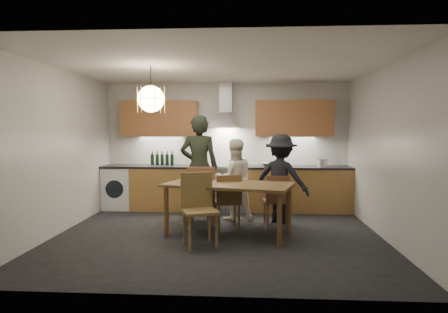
# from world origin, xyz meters

# --- Properties ---
(ground) EXTENTS (5.00, 5.00, 0.00)m
(ground) POSITION_xyz_m (0.00, 0.00, 0.00)
(ground) COLOR black
(ground) RESTS_ON ground
(room_shell) EXTENTS (5.02, 4.52, 2.61)m
(room_shell) POSITION_xyz_m (0.00, 0.00, 1.71)
(room_shell) COLOR white
(room_shell) RESTS_ON ground
(counter_run) EXTENTS (5.00, 0.62, 0.90)m
(counter_run) POSITION_xyz_m (0.02, 1.95, 0.45)
(counter_run) COLOR #BB8A48
(counter_run) RESTS_ON ground
(range_stove) EXTENTS (0.90, 0.60, 0.92)m
(range_stove) POSITION_xyz_m (0.00, 1.94, 0.44)
(range_stove) COLOR silver
(range_stove) RESTS_ON ground
(wall_fixtures) EXTENTS (4.30, 0.54, 1.10)m
(wall_fixtures) POSITION_xyz_m (0.00, 2.07, 1.87)
(wall_fixtures) COLOR #B97847
(wall_fixtures) RESTS_ON ground
(pendant_lamp) EXTENTS (0.43, 0.43, 0.70)m
(pendant_lamp) POSITION_xyz_m (-1.00, -0.10, 2.10)
(pendant_lamp) COLOR black
(pendant_lamp) RESTS_ON ground
(dining_table) EXTENTS (2.10, 1.42, 0.81)m
(dining_table) POSITION_xyz_m (0.16, 0.04, 0.72)
(dining_table) COLOR brown
(dining_table) RESTS_ON ground
(chair_back_left) EXTENTS (0.48, 0.48, 1.02)m
(chair_back_left) POSITION_xyz_m (-0.32, 0.55, 0.59)
(chair_back_left) COLOR brown
(chair_back_left) RESTS_ON ground
(chair_back_mid) EXTENTS (0.50, 0.50, 0.91)m
(chair_back_mid) POSITION_xyz_m (0.14, 0.37, 0.52)
(chair_back_mid) COLOR brown
(chair_back_mid) RESTS_ON ground
(chair_back_right) EXTENTS (0.44, 0.44, 0.87)m
(chair_back_right) POSITION_xyz_m (0.94, 0.60, 0.50)
(chair_back_right) COLOR brown
(chair_back_right) RESTS_ON ground
(chair_front) EXTENTS (0.60, 0.60, 1.03)m
(chair_front) POSITION_xyz_m (-0.24, -0.50, 0.59)
(chair_front) COLOR brown
(chair_front) RESTS_ON ground
(person_left) EXTENTS (0.71, 0.47, 1.90)m
(person_left) POSITION_xyz_m (-0.44, 1.17, 0.95)
(person_left) COLOR black
(person_left) RESTS_ON ground
(person_mid) EXTENTS (0.85, 0.74, 1.47)m
(person_mid) POSITION_xyz_m (0.21, 1.13, 0.73)
(person_mid) COLOR white
(person_mid) RESTS_ON ground
(person_right) EXTENTS (1.15, 0.94, 1.55)m
(person_right) POSITION_xyz_m (1.04, 0.97, 0.78)
(person_right) COLOR black
(person_right) RESTS_ON ground
(mixing_bowl) EXTENTS (0.38, 0.38, 0.08)m
(mixing_bowl) POSITION_xyz_m (0.88, 1.85, 0.94)
(mixing_bowl) COLOR #ABACAF
(mixing_bowl) RESTS_ON counter_run
(stock_pot) EXTENTS (0.25, 0.25, 0.14)m
(stock_pot) POSITION_xyz_m (1.93, 1.93, 0.97)
(stock_pot) COLOR silver
(stock_pot) RESTS_ON counter_run
(wine_bottles) EXTENTS (0.48, 0.07, 0.29)m
(wine_bottles) POSITION_xyz_m (-1.31, 2.03, 1.05)
(wine_bottles) COLOR black
(wine_bottles) RESTS_ON counter_run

